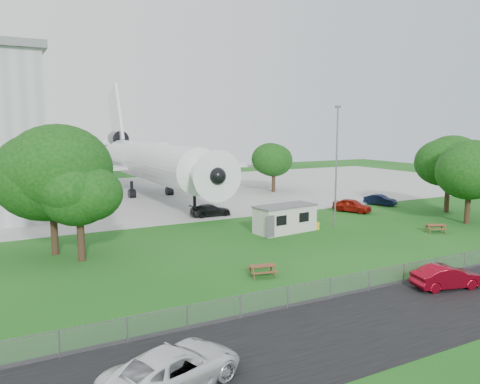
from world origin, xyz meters
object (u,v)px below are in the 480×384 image
picnic_west (262,276)px  airliner (148,160)px  car_centre_sedan (447,277)px  site_cabin (285,218)px  picnic_east (435,232)px

picnic_west → airliner: bearing=95.4°
airliner → car_centre_sedan: bearing=-84.4°
site_cabin → picnic_west: 13.80m
picnic_east → car_centre_sedan: 16.78m
site_cabin → picnic_east: size_ratio=3.83×
picnic_east → site_cabin: bearing=178.3°
picnic_west → site_cabin: bearing=61.7°
picnic_west → car_centre_sedan: (8.98, -7.55, 0.73)m
picnic_west → picnic_east: same height
picnic_west → car_centre_sedan: 11.75m
airliner → picnic_west: bearing=-96.2°
site_cabin → airliner: bearing=98.8°
airliner → picnic_east: airliner is taller
site_cabin → picnic_west: (-8.80, -10.55, -1.31)m
picnic_east → car_centre_sedan: car_centre_sedan is taller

